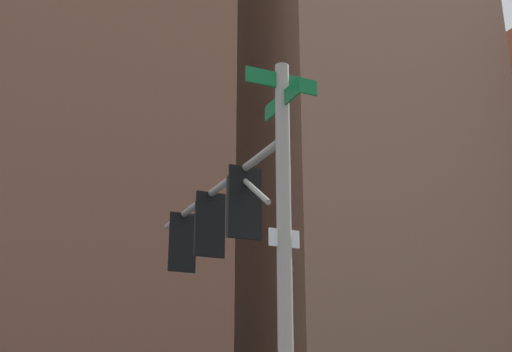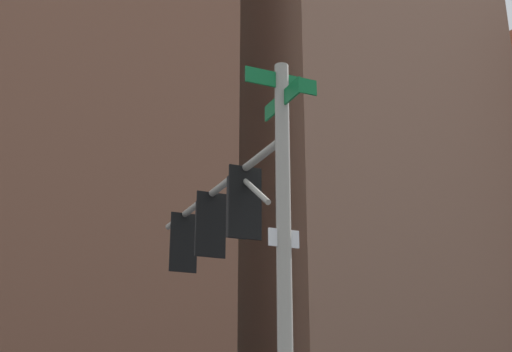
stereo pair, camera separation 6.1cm
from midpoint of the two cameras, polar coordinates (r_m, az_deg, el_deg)
name	(u,v)px [view 2 (the right image)]	position (r m, az deg, el deg)	size (l,w,h in m)	color
signal_pole_assembly	(229,240)	(10.74, -2.16, -5.50)	(1.22, 5.92, 6.85)	#9E998C
building_brick_nearside	(344,73)	(60.47, 7.53, 8.72)	(21.34, 19.00, 59.93)	#845B47
building_brick_midblock	(30,100)	(46.11, -18.75, 6.16)	(22.86, 15.33, 41.73)	brown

